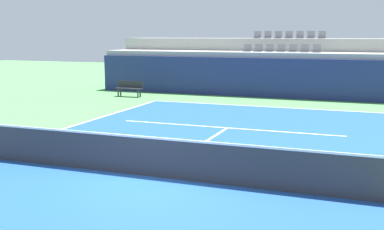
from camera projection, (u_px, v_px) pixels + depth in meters
name	position (u px, v px, depth m)	size (l,w,h in m)	color
ground_plane	(151.00, 177.00, 11.44)	(80.00, 80.00, 0.00)	#4C8C4C
court_surface	(151.00, 177.00, 11.44)	(11.00, 24.00, 0.01)	#1E4C99
baseline_far	(261.00, 106.00, 22.46)	(11.00, 0.10, 0.00)	white
service_line_far	(227.00, 128.00, 17.34)	(8.26, 0.10, 0.00)	white
centre_service_line	(197.00, 147.00, 14.39)	(0.10, 6.40, 0.00)	white
back_wall	(276.00, 78.00, 25.45)	(20.68, 0.30, 2.10)	navy
stands_tier_lower	(280.00, 74.00, 26.67)	(20.68, 2.40, 2.38)	#9E9E99
stands_tier_upper	(288.00, 64.00, 28.83)	(20.68, 2.40, 3.11)	#9E9E99
seating_row_lower	(281.00, 50.00, 26.54)	(4.29, 0.44, 0.44)	slate
seating_row_upper	(289.00, 36.00, 28.63)	(4.29, 0.44, 0.44)	slate
tennis_net	(151.00, 156.00, 11.35)	(11.08, 0.08, 1.07)	black
player_bench	(130.00, 87.00, 26.03)	(1.50, 0.40, 0.85)	#232328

